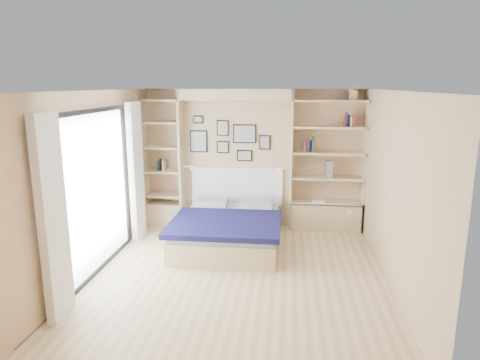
# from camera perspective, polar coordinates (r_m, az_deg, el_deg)

# --- Properties ---
(ground) EXTENTS (4.50, 4.50, 0.00)m
(ground) POSITION_cam_1_polar(r_m,az_deg,el_deg) (6.08, -0.19, -12.43)
(ground) COLOR #D7BA84
(ground) RESTS_ON ground
(room_shell) EXTENTS (4.50, 4.50, 4.50)m
(room_shell) POSITION_cam_1_polar(r_m,az_deg,el_deg) (7.22, -1.83, 0.66)
(room_shell) COLOR tan
(room_shell) RESTS_ON ground
(bed) EXTENTS (1.70, 2.19, 1.07)m
(bed) POSITION_cam_1_polar(r_m,az_deg,el_deg) (7.03, -1.51, -6.48)
(bed) COLOR #CBB784
(bed) RESTS_ON ground
(photo_gallery) EXTENTS (1.48, 0.02, 0.82)m
(photo_gallery) POSITION_cam_1_polar(r_m,az_deg,el_deg) (7.83, -1.60, 5.51)
(photo_gallery) COLOR black
(photo_gallery) RESTS_ON ground
(reading_lamps) EXTENTS (1.92, 0.12, 0.15)m
(reading_lamps) POSITION_cam_1_polar(r_m,az_deg,el_deg) (7.67, -0.68, 1.55)
(reading_lamps) COLOR silver
(reading_lamps) RESTS_ON ground
(shelf_decor) EXTENTS (3.56, 0.23, 2.03)m
(shelf_decor) POSITION_cam_1_polar(r_m,az_deg,el_deg) (7.60, 9.93, 5.68)
(shelf_decor) COLOR #A51E1E
(shelf_decor) RESTS_ON ground
(deck_chair) EXTENTS (0.64, 0.81, 0.71)m
(deck_chair) POSITION_cam_1_polar(r_m,az_deg,el_deg) (7.67, -25.65, -5.63)
(deck_chair) COLOR tan
(deck_chair) RESTS_ON ground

